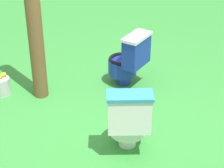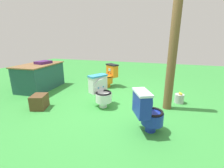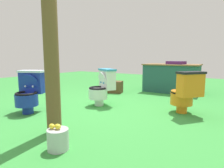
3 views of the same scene
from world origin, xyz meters
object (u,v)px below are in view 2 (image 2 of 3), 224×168
(toilet_white, at_px, (101,91))
(wooden_post, at_px, (172,57))
(toilet_blue, at_px, (147,111))
(small_crate, at_px, (39,102))
(lemon_bucket, at_px, (179,98))
(vendor_table, at_px, (40,76))
(toilet_orange, at_px, (109,75))

(toilet_white, bearing_deg, wooden_post, 133.08)
(toilet_blue, height_order, toilet_white, same)
(small_crate, distance_m, lemon_bucket, 3.29)
(vendor_table, height_order, small_crate, vendor_table)
(toilet_blue, relative_size, wooden_post, 0.32)
(toilet_orange, bearing_deg, toilet_blue, 159.50)
(toilet_white, relative_size, vendor_table, 0.48)
(toilet_blue, distance_m, lemon_bucket, 1.64)
(wooden_post, relative_size, small_crate, 6.19)
(vendor_table, distance_m, small_crate, 1.59)
(toilet_blue, bearing_deg, toilet_orange, -173.80)
(toilet_white, distance_m, lemon_bucket, 1.92)
(lemon_bucket, bearing_deg, toilet_orange, 69.66)
(vendor_table, bearing_deg, small_crate, -140.17)
(toilet_blue, relative_size, vendor_table, 0.48)
(toilet_blue, height_order, toilet_orange, same)
(toilet_white, bearing_deg, lemon_bucket, 143.15)
(small_crate, xyz_separation_m, lemon_bucket, (1.28, -3.03, -0.04))
(small_crate, relative_size, lemon_bucket, 1.35)
(toilet_blue, xyz_separation_m, toilet_orange, (2.25, 1.42, -0.00))
(toilet_blue, height_order, small_crate, toilet_blue)
(toilet_orange, relative_size, wooden_post, 0.32)
(vendor_table, distance_m, wooden_post, 3.84)
(toilet_orange, distance_m, lemon_bucket, 2.21)
(toilet_white, height_order, vendor_table, vendor_table)
(toilet_blue, relative_size, lemon_bucket, 2.63)
(toilet_orange, height_order, toilet_white, same)
(vendor_table, xyz_separation_m, wooden_post, (-0.33, -3.75, 0.76))
(small_crate, bearing_deg, toilet_orange, -25.45)
(toilet_orange, relative_size, lemon_bucket, 2.63)
(toilet_orange, distance_m, small_crate, 2.28)
(toilet_orange, xyz_separation_m, vendor_table, (-0.84, 1.98, 0.02))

